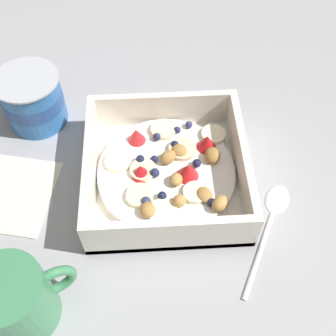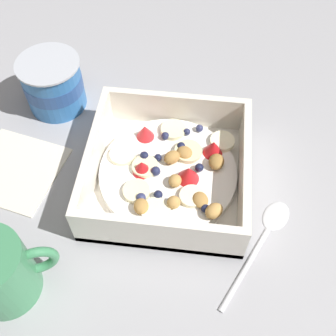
{
  "view_description": "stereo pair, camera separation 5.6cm",
  "coord_description": "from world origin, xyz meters",
  "views": [
    {
      "loc": [
        -0.0,
        -0.34,
        0.48
      ],
      "look_at": [
        0.02,
        -0.02,
        0.03
      ],
      "focal_mm": 44.45,
      "sensor_mm": 36.0,
      "label": 1
    },
    {
      "loc": [
        0.05,
        -0.33,
        0.48
      ],
      "look_at": [
        0.02,
        -0.02,
        0.03
      ],
      "focal_mm": 44.45,
      "sensor_mm": 36.0,
      "label": 2
    }
  ],
  "objects": [
    {
      "name": "spoon",
      "position": [
        0.15,
        -0.08,
        0.0
      ],
      "size": [
        0.1,
        0.16,
        0.01
      ],
      "color": "silver",
      "rests_on": "ground"
    },
    {
      "name": "ground_plane",
      "position": [
        0.0,
        0.0,
        0.0
      ],
      "size": [
        2.4,
        2.4,
        0.0
      ],
      "primitive_type": "plane",
      "color": "#9E9EA3"
    },
    {
      "name": "coffee_mug",
      "position": [
        -0.15,
        -0.19,
        0.05
      ],
      "size": [
        0.11,
        0.08,
        0.09
      ],
      "color": "#3D8456",
      "rests_on": "ground"
    },
    {
      "name": "folded_napkin",
      "position": [
        -0.2,
        -0.03,
        0.0
      ],
      "size": [
        0.14,
        0.14,
        0.01
      ],
      "primitive_type": "cube",
      "rotation": [
        0.0,
        0.0,
        -0.22
      ],
      "color": "silver",
      "rests_on": "ground"
    },
    {
      "name": "fruit_bowl",
      "position": [
        0.02,
        -0.02,
        0.02
      ],
      "size": [
        0.21,
        0.21,
        0.07
      ],
      "color": "white",
      "rests_on": "ground"
    },
    {
      "name": "yogurt_cup",
      "position": [
        -0.18,
        0.11,
        0.04
      ],
      "size": [
        0.09,
        0.09,
        0.08
      ],
      "color": "#3370B7",
      "rests_on": "ground"
    }
  ]
}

